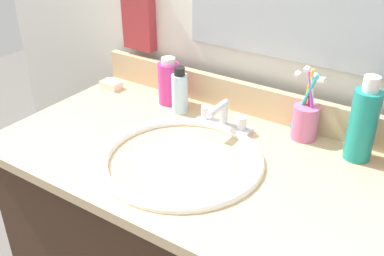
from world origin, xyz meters
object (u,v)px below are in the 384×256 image
object	(u,v)px
bottle_gel_clear	(180,92)
soap_bar	(111,85)
faucet	(222,119)
bottle_mouthwash_teal	(363,123)
bottle_soap_pink	(169,82)
cup_pink	(306,119)
hand_towel	(138,15)

from	to	relation	value
bottle_gel_clear	soap_bar	distance (m)	0.29
faucet	bottle_mouthwash_teal	bearing A→B (deg)	8.79
bottle_gel_clear	bottle_soap_pink	xyz separation A→B (m)	(-0.06, 0.03, 0.00)
bottle_gel_clear	cup_pink	xyz separation A→B (m)	(0.35, 0.06, -0.01)
faucet	cup_pink	size ratio (longest dim) A/B	0.83
hand_towel	cup_pink	size ratio (longest dim) A/B	1.14
hand_towel	faucet	world-z (taller)	hand_towel
hand_towel	bottle_mouthwash_teal	size ratio (longest dim) A/B	1.04
faucet	soap_bar	bearing A→B (deg)	175.66
cup_pink	soap_bar	xyz separation A→B (m)	(-0.63, -0.04, -0.04)
bottle_soap_pink	bottle_gel_clear	bearing A→B (deg)	-27.54
bottle_gel_clear	faucet	bearing A→B (deg)	-7.18
hand_towel	bottle_mouthwash_teal	bearing A→B (deg)	-6.84
soap_bar	bottle_soap_pink	bearing A→B (deg)	4.92
bottle_gel_clear	soap_bar	size ratio (longest dim) A/B	2.14
bottle_mouthwash_teal	soap_bar	xyz separation A→B (m)	(-0.78, -0.02, -0.08)
faucet	bottle_gel_clear	distance (m)	0.16
bottle_mouthwash_teal	bottle_gel_clear	distance (m)	0.50
faucet	bottle_gel_clear	bearing A→B (deg)	172.82
soap_bar	faucet	bearing A→B (deg)	-4.34
bottle_mouthwash_teal	cup_pink	xyz separation A→B (m)	(-0.14, 0.02, -0.04)
soap_bar	bottle_mouthwash_teal	bearing A→B (deg)	1.51
hand_towel	bottle_soap_pink	world-z (taller)	hand_towel
bottle_mouthwash_teal	bottle_soap_pink	world-z (taller)	bottle_mouthwash_teal
hand_towel	soap_bar	distance (m)	0.24
bottle_soap_pink	hand_towel	bearing A→B (deg)	153.25
faucet	soap_bar	xyz separation A→B (m)	(-0.43, 0.03, -0.02)
hand_towel	bottle_gel_clear	distance (m)	0.31
hand_towel	soap_bar	bearing A→B (deg)	-109.61
bottle_mouthwash_teal	bottle_soap_pink	xyz separation A→B (m)	(-0.56, -0.00, -0.03)
faucet	soap_bar	size ratio (longest dim) A/B	2.50
hand_towel	soap_bar	xyz separation A→B (m)	(-0.04, -0.11, -0.21)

